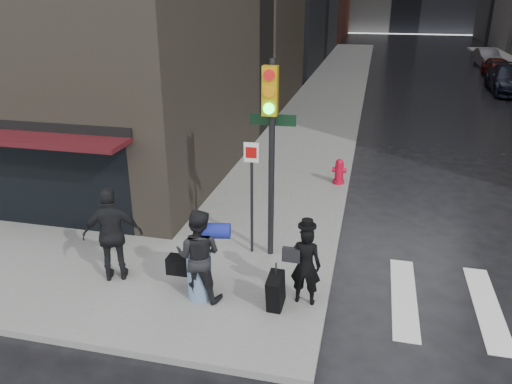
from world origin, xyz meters
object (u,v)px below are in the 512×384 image
parked_car_4 (498,68)px  parked_car_5 (487,58)px  man_greycoat (113,235)px  man_jeans (198,255)px  fire_hydrant (339,172)px  parked_car_3 (509,79)px  man_overcoat (299,269)px  traffic_light (269,136)px

parked_car_4 → parked_car_5: parked_car_5 is taller
man_greycoat → parked_car_5: (13.85, 37.33, -0.48)m
man_jeans → fire_hydrant: (2.18, 7.05, -0.59)m
parked_car_4 → parked_car_5: size_ratio=0.97×
parked_car_3 → parked_car_4: 6.00m
man_jeans → parked_car_3: 27.94m
man_overcoat → parked_car_3: man_overcoat is taller
man_greycoat → parked_car_3: (13.02, 25.38, -0.38)m
man_overcoat → parked_car_3: 27.00m
man_greycoat → parked_car_4: size_ratio=0.50×
man_jeans → parked_car_3: bearing=-113.7°
man_jeans → parked_car_5: bearing=-108.0°
man_overcoat → parked_car_5: man_overcoat is taller
parked_car_5 → man_overcoat: bearing=-109.4°
man_greycoat → fire_hydrant: bearing=-142.8°
man_greycoat → parked_car_3: man_greycoat is taller
man_jeans → fire_hydrant: bearing=-107.6°
traffic_light → parked_car_4: size_ratio=1.07×
man_overcoat → fire_hydrant: 6.83m
man_greycoat → traffic_light: traffic_light is taller
man_overcoat → parked_car_3: (9.12, 25.41, -0.10)m
man_jeans → traffic_light: (0.96, 1.98, 1.91)m
man_jeans → man_greycoat: 1.98m
traffic_light → parked_car_3: size_ratio=0.80×
man_jeans → parked_car_5: man_jeans is taller
man_overcoat → parked_car_3: size_ratio=0.33×
traffic_light → fire_hydrant: (1.22, 5.08, -2.50)m
fire_hydrant → parked_car_4: parked_car_4 is taller
traffic_light → parked_car_3: bearing=66.5°
man_overcoat → parked_car_4: size_ratio=0.44×
man_overcoat → parked_car_5: bearing=-102.3°
fire_hydrant → parked_car_4: 26.30m
man_overcoat → fire_hydrant: bearing=-89.4°
man_jeans → man_greycoat: (-1.96, 0.27, 0.08)m
fire_hydrant → parked_car_3: parked_car_3 is taller
parked_car_5 → parked_car_4: bearing=-97.6°
fire_hydrant → parked_car_5: (9.71, 30.54, 0.19)m
man_overcoat → traffic_light: (-0.98, 1.73, 2.11)m
parked_car_3 → parked_car_5: 11.97m
parked_car_3 → parked_car_4: parked_car_3 is taller
man_jeans → parked_car_3: man_jeans is taller
fire_hydrant → parked_car_4: (9.39, 24.57, 0.19)m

